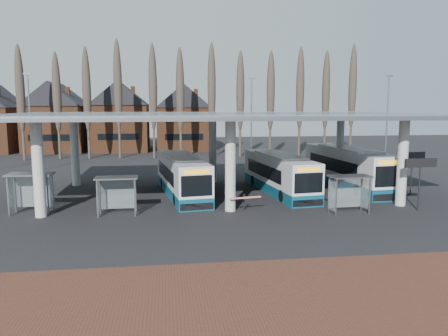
{
  "coord_description": "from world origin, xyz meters",
  "views": [
    {
      "loc": [
        -4.12,
        -25.43,
        6.94
      ],
      "look_at": [
        0.18,
        7.0,
        2.22
      ],
      "focal_mm": 35.0,
      "sensor_mm": 36.0,
      "label": 1
    }
  ],
  "objects": [
    {
      "name": "lamp_post_a",
      "position": [
        -18.0,
        22.0,
        5.34
      ],
      "size": [
        0.8,
        0.16,
        10.17
      ],
      "color": "slate",
      "rests_on": "ground"
    },
    {
      "name": "poplar_row",
      "position": [
        0.0,
        33.0,
        8.78
      ],
      "size": [
        45.1,
        1.1,
        14.5
      ],
      "color": "#473D33",
      "rests_on": "ground"
    },
    {
      "name": "bus_2",
      "position": [
        4.77,
        8.26,
        1.46
      ],
      "size": [
        3.59,
        11.34,
        3.1
      ],
      "rotation": [
        0.0,
        0.0,
        0.11
      ],
      "color": "silver",
      "rests_on": "ground"
    },
    {
      "name": "bus_1",
      "position": [
        -2.99,
        8.16,
        1.46
      ],
      "size": [
        3.91,
        11.39,
        3.1
      ],
      "rotation": [
        0.0,
        0.0,
        0.14
      ],
      "color": "silver",
      "rests_on": "ground"
    },
    {
      "name": "barrier",
      "position": [
        0.94,
        2.24,
        0.85
      ],
      "size": [
        2.16,
        0.79,
        1.09
      ],
      "rotation": [
        0.0,
        0.0,
        0.19
      ],
      "color": "black",
      "rests_on": "ground"
    },
    {
      "name": "shelter_1",
      "position": [
        -7.3,
        2.5,
        1.79
      ],
      "size": [
        2.68,
        1.39,
        2.46
      ],
      "rotation": [
        0.0,
        0.0,
        0.02
      ],
      "color": "gray",
      "rests_on": "ground"
    },
    {
      "name": "shelter_0",
      "position": [
        -12.82,
        3.65,
        1.9
      ],
      "size": [
        2.88,
        1.54,
        2.62
      ],
      "rotation": [
        0.0,
        0.0,
        -0.05
      ],
      "color": "gray",
      "rests_on": "ground"
    },
    {
      "name": "townhouse_row",
      "position": [
        -15.75,
        44.0,
        5.94
      ],
      "size": [
        36.8,
        10.3,
        12.25
      ],
      "color": "brown",
      "rests_on": "ground"
    },
    {
      "name": "ground",
      "position": [
        0.0,
        0.0,
        0.0
      ],
      "size": [
        140.0,
        140.0,
        0.0
      ],
      "primitive_type": "plane",
      "color": "black",
      "rests_on": "ground"
    },
    {
      "name": "station_canopy",
      "position": [
        0.0,
        8.0,
        5.68
      ],
      "size": [
        32.0,
        16.0,
        6.34
      ],
      "color": "beige",
      "rests_on": "ground"
    },
    {
      "name": "bus_3",
      "position": [
        11.18,
        9.71,
        1.6
      ],
      "size": [
        3.61,
        12.39,
        3.4
      ],
      "rotation": [
        0.0,
        0.0,
        0.08
      ],
      "color": "silver",
      "rests_on": "ground"
    },
    {
      "name": "brick_strip",
      "position": [
        0.0,
        -12.0,
        0.01
      ],
      "size": [
        70.0,
        10.0,
        0.03
      ],
      "primitive_type": "cube",
      "color": "#502E20",
      "rests_on": "ground"
    },
    {
      "name": "lamp_post_b",
      "position": [
        6.0,
        26.0,
        5.34
      ],
      "size": [
        0.8,
        0.16,
        10.17
      ],
      "color": "slate",
      "rests_on": "ground"
    },
    {
      "name": "info_sign_1",
      "position": [
        14.72,
        5.83,
        2.82
      ],
      "size": [
        2.25,
        0.46,
        3.36
      ],
      "rotation": [
        0.0,
        0.0,
        0.15
      ],
      "color": "black",
      "rests_on": "ground"
    },
    {
      "name": "info_sign_0",
      "position": [
        12.39,
        0.95,
        2.93
      ],
      "size": [
        2.35,
        0.33,
        3.49
      ],
      "rotation": [
        0.0,
        0.0,
        0.09
      ],
      "color": "black",
      "rests_on": "ground"
    },
    {
      "name": "lamp_post_c",
      "position": [
        20.0,
        20.0,
        5.34
      ],
      "size": [
        0.8,
        0.16,
        10.17
      ],
      "color": "slate",
      "rests_on": "ground"
    },
    {
      "name": "shelter_2",
      "position": [
        7.47,
        0.92,
        1.8
      ],
      "size": [
        2.74,
        1.49,
        2.48
      ],
      "rotation": [
        0.0,
        0.0,
        0.06
      ],
      "color": "gray",
      "rests_on": "ground"
    }
  ]
}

